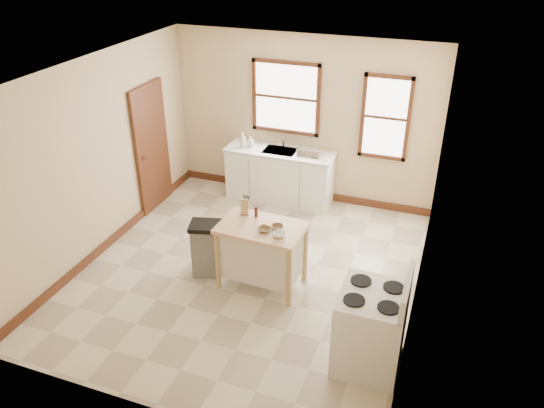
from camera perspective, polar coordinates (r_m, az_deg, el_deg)
The scene contains 23 objects.
floor at distance 7.49m, azimuth -2.59°, elevation -7.27°, with size 5.00×5.00×0.00m, color beige.
ceiling at distance 6.28m, azimuth -3.16°, elevation 13.92°, with size 5.00×5.00×0.00m, color white.
wall_back at distance 8.94m, azimuth 3.36°, elevation 9.05°, with size 4.50×0.04×2.80m, color #D4B38B.
wall_left at distance 7.85m, azimuth -18.26°, elevation 4.74°, with size 0.04×5.00×2.80m, color #D4B38B.
wall_right at distance 6.33m, azimuth 16.31°, elevation -0.79°, with size 0.04×5.00×2.80m, color #D4B38B.
window_main at distance 8.90m, azimuth 1.51°, elevation 11.36°, with size 1.17×0.06×1.22m, color #3D2310, non-canonical shape.
window_side at distance 8.59m, azimuth 12.11°, elevation 9.05°, with size 0.77×0.06×1.37m, color #3D2310, non-canonical shape.
door_left at distance 8.92m, azimuth -12.81°, elevation 5.92°, with size 0.06×0.90×2.10m, color #3D2310.
baseboard_back at distance 9.45m, azimuth 3.08°, elevation 1.31°, with size 4.50×0.04×0.12m, color #3D2310.
baseboard_left at distance 8.43m, azimuth -16.72°, elevation -3.62°, with size 0.04×5.00×0.12m, color #3D2310.
sink_counter at distance 9.12m, azimuth 0.84°, elevation 3.11°, with size 1.86×0.62×0.92m, color white, non-canonical shape.
faucet at distance 9.05m, azimuth 1.25°, elevation 6.83°, with size 0.03×0.03×0.22m, color silver.
soap_bottle_a at distance 9.03m, azimuth -3.14°, elevation 6.87°, with size 0.10×0.10×0.26m, color #B2B2B2.
soap_bottle_b at distance 9.05m, azimuth -2.30°, elevation 6.70°, with size 0.08×0.08×0.18m, color #B2B2B2.
dish_rack at distance 8.75m, azimuth 4.12°, elevation 5.53°, with size 0.39×0.30×0.10m, color silver, non-canonical shape.
kitchen_island at distance 7.01m, azimuth -1.11°, elevation -5.55°, with size 1.10×0.70×0.90m, color #F9C193, non-canonical shape.
knife_block at distance 7.02m, azimuth -2.95°, elevation -0.30°, with size 0.10×0.10×0.20m, color tan, non-canonical shape.
pepper_grinder at distance 6.95m, azimuth -1.72°, elevation -0.82°, with size 0.04×0.04×0.15m, color #3E1E10.
bowl_a at distance 6.66m, azimuth -0.86°, elevation -2.75°, with size 0.17×0.17×0.04m, color brown.
bowl_b at distance 6.72m, azimuth 0.55°, elevation -2.48°, with size 0.16×0.16×0.04m, color brown.
bowl_c at distance 6.55m, azimuth 0.74°, elevation -3.31°, with size 0.17×0.17×0.05m, color silver.
trash_bin at distance 7.30m, azimuth -7.06°, elevation -4.80°, with size 0.41×0.34×0.79m, color #5A5A58, non-canonical shape.
gas_stove at distance 5.87m, azimuth 10.64°, elevation -12.12°, with size 0.76×0.77×1.21m, color silver, non-canonical shape.
Camera 1 is at (2.39, -5.58, 4.39)m, focal length 35.00 mm.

